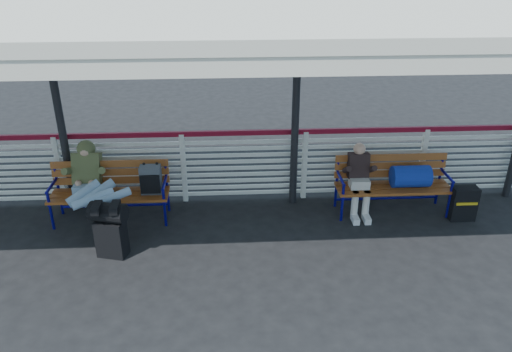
{
  "coord_description": "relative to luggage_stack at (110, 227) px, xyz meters",
  "views": [
    {
      "loc": [
        0.76,
        -5.61,
        4.01
      ],
      "look_at": [
        1.14,
        1.0,
        0.85
      ],
      "focal_mm": 35.0,
      "sensor_mm": 36.0,
      "label": 1
    }
  ],
  "objects": [
    {
      "name": "canopy",
      "position": [
        0.9,
        0.53,
        2.6
      ],
      "size": [
        12.6,
        3.6,
        3.16
      ],
      "color": "silver",
      "rests_on": "ground"
    },
    {
      "name": "luggage_stack",
      "position": [
        0.0,
        0.0,
        0.0
      ],
      "size": [
        0.55,
        0.4,
        0.82
      ],
      "rotation": [
        0.0,
        0.0,
        -0.27
      ],
      "color": "black",
      "rests_on": "ground"
    },
    {
      "name": "bench_right",
      "position": [
        4.36,
        1.0,
        0.15
      ],
      "size": [
        1.8,
        0.56,
        0.92
      ],
      "color": "#9B491E",
      "rests_on": "ground"
    },
    {
      "name": "fence",
      "position": [
        0.9,
        1.56,
        0.22
      ],
      "size": [
        12.08,
        0.08,
        1.24
      ],
      "color": "silver",
      "rests_on": "ground"
    },
    {
      "name": "suitcase_side",
      "position": [
        5.28,
        0.69,
        -0.17
      ],
      "size": [
        0.4,
        0.24,
        0.55
      ],
      "rotation": [
        0.0,
        0.0,
        -0.01
      ],
      "color": "black",
      "rests_on": "ground"
    },
    {
      "name": "bench_left",
      "position": [
        -0.01,
        1.03,
        0.14
      ],
      "size": [
        1.8,
        0.56,
        0.92
      ],
      "color": "#9B491E",
      "rests_on": "ground"
    },
    {
      "name": "traveler_man",
      "position": [
        -0.35,
        0.69,
        0.26
      ],
      "size": [
        0.94,
        1.64,
        0.77
      ],
      "color": "#8BA0BB",
      "rests_on": "ground"
    },
    {
      "name": "ground",
      "position": [
        0.9,
        -0.34,
        -0.44
      ],
      "size": [
        60.0,
        60.0,
        0.0
      ],
      "primitive_type": "plane",
      "color": "black",
      "rests_on": "ground"
    },
    {
      "name": "companion_person",
      "position": [
        3.68,
        0.99,
        0.15
      ],
      "size": [
        0.32,
        0.66,
        1.15
      ],
      "color": "beige",
      "rests_on": "ground"
    }
  ]
}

